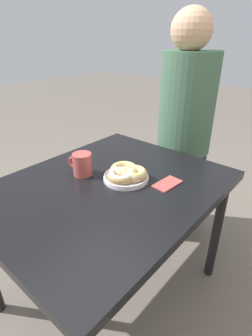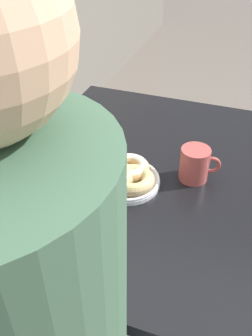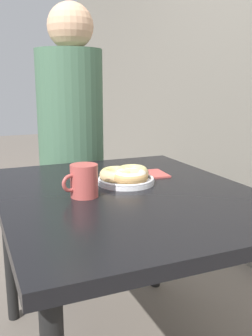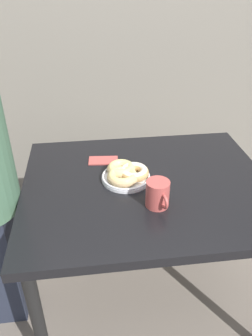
# 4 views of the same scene
# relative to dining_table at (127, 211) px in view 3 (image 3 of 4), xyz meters

# --- Properties ---
(dining_table) EXTENTS (1.07, 0.86, 0.70)m
(dining_table) POSITION_rel_dining_table_xyz_m (0.00, 0.00, 0.00)
(dining_table) COLOR black
(dining_table) RESTS_ON ground_plane
(donut_plate) EXTENTS (0.23, 0.22, 0.06)m
(donut_plate) POSITION_rel_dining_table_xyz_m (-0.09, 0.04, 0.10)
(donut_plate) COLOR white
(donut_plate) RESTS_ON dining_table
(coffee_mug) EXTENTS (0.09, 0.13, 0.11)m
(coffee_mug) POSITION_rel_dining_table_xyz_m (0.01, -0.16, 0.13)
(coffee_mug) COLOR #B74C47
(coffee_mug) RESTS_ON dining_table
(person_figure) EXTENTS (0.35, 0.33, 1.44)m
(person_figure) POSITION_rel_dining_table_xyz_m (-0.71, -0.01, 0.15)
(person_figure) COLOR #232838
(person_figure) RESTS_ON ground_plane
(napkin) EXTENTS (0.14, 0.09, 0.01)m
(napkin) POSITION_rel_dining_table_xyz_m (-0.18, 0.21, 0.08)
(napkin) COLOR #BC4C47
(napkin) RESTS_ON dining_table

